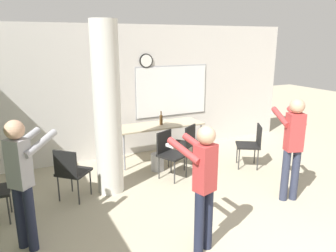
{
  "coord_description": "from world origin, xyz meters",
  "views": [
    {
      "loc": [
        -2.39,
        -1.61,
        2.5
      ],
      "look_at": [
        -0.14,
        2.97,
        1.14
      ],
      "focal_mm": 35.0,
      "sensor_mm": 36.0,
      "label": 1
    }
  ],
  "objects_px": {
    "bottle_on_table": "(161,120)",
    "person_watching_back": "(22,175)",
    "chair_table_right": "(184,142)",
    "person_playing_front": "(203,180)",
    "chair_mid_room": "(252,143)",
    "person_playing_side": "(293,142)",
    "folding_table": "(159,127)",
    "chair_table_front": "(170,151)",
    "chair_near_pillar": "(71,170)"
  },
  "relations": [
    {
      "from": "chair_mid_room",
      "to": "chair_near_pillar",
      "type": "xyz_separation_m",
      "value": [
        -3.48,
        0.14,
        0.0
      ]
    },
    {
      "from": "person_playing_side",
      "to": "bottle_on_table",
      "type": "bearing_deg",
      "value": 112.81
    },
    {
      "from": "chair_near_pillar",
      "to": "person_watching_back",
      "type": "height_order",
      "value": "person_watching_back"
    },
    {
      "from": "bottle_on_table",
      "to": "chair_near_pillar",
      "type": "height_order",
      "value": "bottle_on_table"
    },
    {
      "from": "chair_table_right",
      "to": "person_watching_back",
      "type": "distance_m",
      "value": 3.37
    },
    {
      "from": "chair_near_pillar",
      "to": "person_watching_back",
      "type": "relative_size",
      "value": 0.53
    },
    {
      "from": "bottle_on_table",
      "to": "person_watching_back",
      "type": "distance_m",
      "value": 3.45
    },
    {
      "from": "folding_table",
      "to": "chair_near_pillar",
      "type": "relative_size",
      "value": 2.14
    },
    {
      "from": "person_watching_back",
      "to": "chair_near_pillar",
      "type": "bearing_deg",
      "value": 55.23
    },
    {
      "from": "chair_mid_room",
      "to": "chair_near_pillar",
      "type": "distance_m",
      "value": 3.49
    },
    {
      "from": "folding_table",
      "to": "bottle_on_table",
      "type": "xyz_separation_m",
      "value": [
        0.04,
        -0.02,
        0.16
      ]
    },
    {
      "from": "chair_mid_room",
      "to": "bottle_on_table",
      "type": "bearing_deg",
      "value": 140.33
    },
    {
      "from": "chair_table_right",
      "to": "person_watching_back",
      "type": "height_order",
      "value": "person_watching_back"
    },
    {
      "from": "chair_table_right",
      "to": "chair_table_front",
      "type": "xyz_separation_m",
      "value": [
        -0.49,
        -0.35,
        0.0
      ]
    },
    {
      "from": "bottle_on_table",
      "to": "chair_mid_room",
      "type": "xyz_separation_m",
      "value": [
        1.43,
        -1.19,
        -0.37
      ]
    },
    {
      "from": "folding_table",
      "to": "person_watching_back",
      "type": "height_order",
      "value": "person_watching_back"
    },
    {
      "from": "chair_table_front",
      "to": "person_watching_back",
      "type": "relative_size",
      "value": 0.53
    },
    {
      "from": "chair_mid_room",
      "to": "person_watching_back",
      "type": "xyz_separation_m",
      "value": [
        -4.19,
        -0.88,
        0.45
      ]
    },
    {
      "from": "chair_table_right",
      "to": "person_watching_back",
      "type": "bearing_deg",
      "value": -153.58
    },
    {
      "from": "chair_table_right",
      "to": "person_playing_front",
      "type": "distance_m",
      "value": 2.74
    },
    {
      "from": "chair_mid_room",
      "to": "chair_table_right",
      "type": "height_order",
      "value": "same"
    },
    {
      "from": "folding_table",
      "to": "bottle_on_table",
      "type": "bearing_deg",
      "value": -33.82
    },
    {
      "from": "chair_mid_room",
      "to": "person_playing_front",
      "type": "height_order",
      "value": "person_playing_front"
    },
    {
      "from": "chair_near_pillar",
      "to": "chair_table_front",
      "type": "relative_size",
      "value": 1.0
    },
    {
      "from": "folding_table",
      "to": "chair_near_pillar",
      "type": "height_order",
      "value": "chair_near_pillar"
    },
    {
      "from": "chair_near_pillar",
      "to": "person_playing_side",
      "type": "xyz_separation_m",
      "value": [
        3.12,
        -1.49,
        0.46
      ]
    },
    {
      "from": "person_playing_front",
      "to": "chair_table_front",
      "type": "bearing_deg",
      "value": 73.67
    },
    {
      "from": "person_playing_side",
      "to": "person_playing_front",
      "type": "relative_size",
      "value": 1.05
    },
    {
      "from": "chair_mid_room",
      "to": "person_playing_front",
      "type": "bearing_deg",
      "value": -141.17
    },
    {
      "from": "chair_table_front",
      "to": "person_playing_front",
      "type": "xyz_separation_m",
      "value": [
        -0.62,
        -2.12,
        0.42
      ]
    },
    {
      "from": "chair_mid_room",
      "to": "person_playing_side",
      "type": "relative_size",
      "value": 0.53
    },
    {
      "from": "person_playing_side",
      "to": "person_playing_front",
      "type": "height_order",
      "value": "person_playing_side"
    },
    {
      "from": "bottle_on_table",
      "to": "chair_table_front",
      "type": "distance_m",
      "value": 1.03
    },
    {
      "from": "folding_table",
      "to": "person_watching_back",
      "type": "relative_size",
      "value": 1.14
    },
    {
      "from": "chair_near_pillar",
      "to": "person_playing_side",
      "type": "bearing_deg",
      "value": -25.48
    },
    {
      "from": "chair_mid_room",
      "to": "person_playing_side",
      "type": "distance_m",
      "value": 1.47
    },
    {
      "from": "chair_near_pillar",
      "to": "person_playing_side",
      "type": "distance_m",
      "value": 3.48
    },
    {
      "from": "chair_mid_room",
      "to": "person_watching_back",
      "type": "bearing_deg",
      "value": -168.1
    },
    {
      "from": "bottle_on_table",
      "to": "chair_table_front",
      "type": "bearing_deg",
      "value": -105.7
    },
    {
      "from": "person_watching_back",
      "to": "person_playing_side",
      "type": "bearing_deg",
      "value": -6.89
    },
    {
      "from": "chair_mid_room",
      "to": "chair_table_right",
      "type": "relative_size",
      "value": 1.0
    },
    {
      "from": "bottle_on_table",
      "to": "person_playing_side",
      "type": "distance_m",
      "value": 2.75
    },
    {
      "from": "folding_table",
      "to": "bottle_on_table",
      "type": "relative_size",
      "value": 6.49
    },
    {
      "from": "folding_table",
      "to": "person_playing_front",
      "type": "relative_size",
      "value": 1.18
    },
    {
      "from": "folding_table",
      "to": "chair_table_front",
      "type": "height_order",
      "value": "chair_table_front"
    },
    {
      "from": "chair_mid_room",
      "to": "person_playing_side",
      "type": "height_order",
      "value": "person_playing_side"
    },
    {
      "from": "bottle_on_table",
      "to": "chair_table_right",
      "type": "height_order",
      "value": "bottle_on_table"
    },
    {
      "from": "person_playing_front",
      "to": "bottle_on_table",
      "type": "bearing_deg",
      "value": 73.86
    },
    {
      "from": "chair_mid_room",
      "to": "person_playing_front",
      "type": "xyz_separation_m",
      "value": [
        -2.31,
        -1.86,
        0.42
      ]
    },
    {
      "from": "chair_mid_room",
      "to": "person_playing_front",
      "type": "distance_m",
      "value": 3.0
    }
  ]
}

